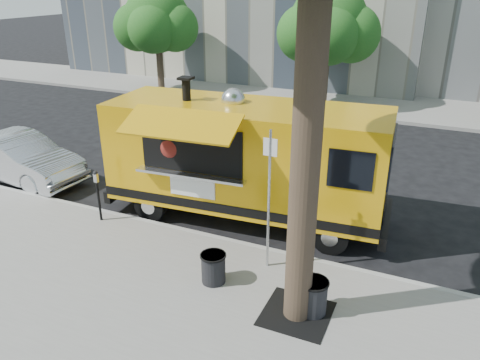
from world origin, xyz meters
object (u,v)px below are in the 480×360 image
object	(u,v)px
food_truck	(245,158)
trash_bin_right	(213,267)
parking_meter	(98,190)
sedan	(20,158)
sign_post	(269,193)
trash_bin_left	(313,296)
far_tree_a	(157,20)
far_tree_b	(328,24)

from	to	relation	value
food_truck	trash_bin_right	xyz separation A→B (m)	(0.64, -3.02, -1.17)
parking_meter	sedan	xyz separation A→B (m)	(-4.13, 1.35, -0.26)
parking_meter	food_truck	bearing A→B (deg)	30.66
sedan	trash_bin_right	distance (m)	8.30
sign_post	trash_bin_right	xyz separation A→B (m)	(-0.78, -0.97, -1.37)
sedan	trash_bin_left	bearing A→B (deg)	-99.56
trash_bin_left	trash_bin_right	bearing A→B (deg)	176.86
far_tree_a	sedan	distance (m)	13.00
sedan	trash_bin_right	bearing A→B (deg)	-102.45
far_tree_b	food_truck	bearing A→B (deg)	-84.71
far_tree_a	trash_bin_left	world-z (taller)	far_tree_a
far_tree_a	far_tree_b	world-z (taller)	far_tree_b
parking_meter	sedan	bearing A→B (deg)	161.90
far_tree_a	trash_bin_right	size ratio (longest dim) A/B	8.57
far_tree_a	sedan	size ratio (longest dim) A/B	1.23
sign_post	trash_bin_left	xyz separation A→B (m)	(1.29, -1.08, -1.34)
sedan	trash_bin_left	distance (m)	10.31
parking_meter	trash_bin_right	distance (m)	3.98
sign_post	sedan	size ratio (longest dim) A/B	0.69
far_tree_a	parking_meter	world-z (taller)	far_tree_a
sign_post	sedan	bearing A→B (deg)	169.88
parking_meter	far_tree_a	bearing A→B (deg)	117.15
trash_bin_left	trash_bin_right	size ratio (longest dim) A/B	1.07
food_truck	far_tree_a	bearing A→B (deg)	126.46
far_tree_a	sign_post	xyz separation A→B (m)	(11.55, -13.85, -1.93)
far_tree_a	sedan	xyz separation A→B (m)	(2.87, -12.30, -3.06)
far_tree_b	trash_bin_left	xyz separation A→B (m)	(3.84, -15.33, -3.33)
sedan	far_tree_b	bearing A→B (deg)	-20.54
food_truck	trash_bin_left	bearing A→B (deg)	-53.39
sign_post	food_truck	world-z (taller)	food_truck
far_tree_b	food_truck	xyz separation A→B (m)	(1.13, -12.20, -2.17)
sign_post	food_truck	size ratio (longest dim) A/B	0.41
parking_meter	trash_bin_right	xyz separation A→B (m)	(3.77, -1.17, -0.50)
trash_bin_right	far_tree_b	bearing A→B (deg)	96.64
far_tree_a	sedan	world-z (taller)	far_tree_a
trash_bin_left	trash_bin_right	world-z (taller)	trash_bin_left
far_tree_a	trash_bin_right	xyz separation A→B (m)	(10.77, -14.82, -3.29)
sign_post	parking_meter	world-z (taller)	sign_post
trash_bin_right	sedan	bearing A→B (deg)	162.32
far_tree_b	trash_bin_left	distance (m)	16.15
trash_bin_left	food_truck	bearing A→B (deg)	130.80
trash_bin_left	parking_meter	bearing A→B (deg)	167.62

